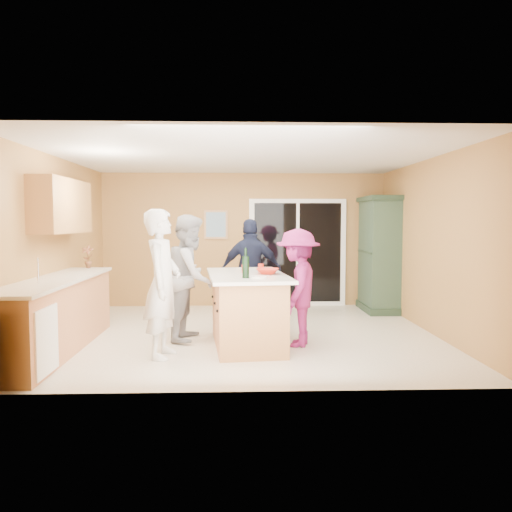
{
  "coord_description": "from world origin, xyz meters",
  "views": [
    {
      "loc": [
        -0.11,
        -7.27,
        1.67
      ],
      "look_at": [
        0.15,
        0.1,
        1.15
      ],
      "focal_mm": 35.0,
      "sensor_mm": 36.0,
      "label": 1
    }
  ],
  "objects_px": {
    "kitchen_island": "(247,312)",
    "woman_magenta": "(298,287)",
    "green_hutch": "(379,256)",
    "woman_white": "(162,284)",
    "woman_navy": "(251,271)",
    "woman_grey": "(191,277)"
  },
  "relations": [
    {
      "from": "kitchen_island",
      "to": "woman_magenta",
      "type": "distance_m",
      "value": 0.76
    },
    {
      "from": "green_hutch",
      "to": "woman_navy",
      "type": "distance_m",
      "value": 2.62
    },
    {
      "from": "kitchen_island",
      "to": "woman_magenta",
      "type": "bearing_deg",
      "value": -8.73
    },
    {
      "from": "woman_magenta",
      "to": "woman_grey",
      "type": "bearing_deg",
      "value": -89.72
    },
    {
      "from": "woman_magenta",
      "to": "green_hutch",
      "type": "bearing_deg",
      "value": 160.44
    },
    {
      "from": "woman_white",
      "to": "woman_grey",
      "type": "bearing_deg",
      "value": -8.79
    },
    {
      "from": "kitchen_island",
      "to": "green_hutch",
      "type": "bearing_deg",
      "value": 39.18
    },
    {
      "from": "kitchen_island",
      "to": "woman_grey",
      "type": "height_order",
      "value": "woman_grey"
    },
    {
      "from": "woman_navy",
      "to": "woman_magenta",
      "type": "height_order",
      "value": "woman_navy"
    },
    {
      "from": "green_hutch",
      "to": "kitchen_island",
      "type": "bearing_deg",
      "value": -135.0
    },
    {
      "from": "woman_white",
      "to": "woman_navy",
      "type": "height_order",
      "value": "woman_white"
    },
    {
      "from": "kitchen_island",
      "to": "green_hutch",
      "type": "xyz_separation_m",
      "value": [
        2.49,
        2.49,
        0.58
      ]
    },
    {
      "from": "kitchen_island",
      "to": "woman_navy",
      "type": "height_order",
      "value": "woman_navy"
    },
    {
      "from": "woman_navy",
      "to": "woman_magenta",
      "type": "relative_size",
      "value": 1.09
    },
    {
      "from": "green_hutch",
      "to": "woman_magenta",
      "type": "xyz_separation_m",
      "value": [
        -1.81,
        -2.52,
        -0.25
      ]
    },
    {
      "from": "woman_grey",
      "to": "woman_navy",
      "type": "distance_m",
      "value": 1.37
    },
    {
      "from": "kitchen_island",
      "to": "woman_white",
      "type": "xyz_separation_m",
      "value": [
        -1.04,
        -0.54,
        0.45
      ]
    },
    {
      "from": "green_hutch",
      "to": "woman_navy",
      "type": "xyz_separation_m",
      "value": [
        -2.4,
        -1.05,
        -0.18
      ]
    },
    {
      "from": "kitchen_island",
      "to": "woman_white",
      "type": "height_order",
      "value": "woman_white"
    },
    {
      "from": "green_hutch",
      "to": "woman_grey",
      "type": "xyz_separation_m",
      "value": [
        -3.27,
        -2.11,
        -0.15
      ]
    },
    {
      "from": "green_hutch",
      "to": "woman_white",
      "type": "distance_m",
      "value": 4.65
    },
    {
      "from": "woman_grey",
      "to": "woman_magenta",
      "type": "relative_size",
      "value": 1.12
    }
  ]
}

